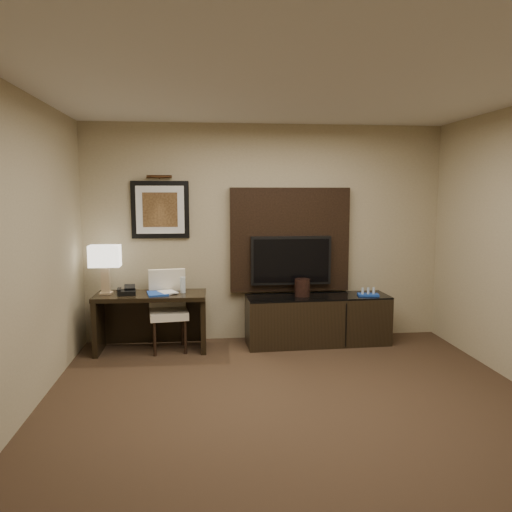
{
  "coord_description": "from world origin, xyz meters",
  "views": [
    {
      "loc": [
        -0.77,
        -3.73,
        1.86
      ],
      "look_at": [
        -0.19,
        1.8,
        1.15
      ],
      "focal_mm": 35.0,
      "sensor_mm": 36.0,
      "label": 1
    }
  ],
  "objects": [
    {
      "name": "floor",
      "position": [
        0.0,
        0.0,
        -0.01
      ],
      "size": [
        4.5,
        5.0,
        0.01
      ],
      "primitive_type": "cube",
      "color": "#342317",
      "rests_on": "ground"
    },
    {
      "name": "minibar_tray",
      "position": [
        1.23,
        2.11,
        0.65
      ],
      "size": [
        0.27,
        0.19,
        0.09
      ],
      "primitive_type": null,
      "rotation": [
        0.0,
        0.0,
        -0.18
      ],
      "color": "#1A44AD",
      "rests_on": "credenza"
    },
    {
      "name": "tv_wall_panel",
      "position": [
        0.3,
        2.44,
        1.27
      ],
      "size": [
        1.5,
        0.12,
        1.3
      ],
      "primitive_type": "cube",
      "color": "black",
      "rests_on": "wall_back"
    },
    {
      "name": "desk_chair",
      "position": [
        -1.2,
        2.07,
        0.45
      ],
      "size": [
        0.5,
        0.55,
        0.91
      ],
      "primitive_type": null,
      "rotation": [
        0.0,
        0.0,
        0.13
      ],
      "color": "#F1E5C9",
      "rests_on": "floor"
    },
    {
      "name": "artwork",
      "position": [
        -1.3,
        2.48,
        1.65
      ],
      "size": [
        0.7,
        0.04,
        0.7
      ],
      "primitive_type": "cube",
      "color": "black",
      "rests_on": "wall_back"
    },
    {
      "name": "desk_phone",
      "position": [
        -1.67,
        2.07,
        0.73
      ],
      "size": [
        0.22,
        0.2,
        0.1
      ],
      "primitive_type": null,
      "rotation": [
        0.0,
        0.0,
        0.1
      ],
      "color": "black",
      "rests_on": "desk"
    },
    {
      "name": "wall_front",
      "position": [
        0.0,
        -2.5,
        1.35
      ],
      "size": [
        4.5,
        0.01,
        2.7
      ],
      "primitive_type": "cube",
      "color": "tan",
      "rests_on": "floor"
    },
    {
      "name": "tv",
      "position": [
        0.3,
        2.34,
        1.02
      ],
      "size": [
        1.0,
        0.08,
        0.6
      ],
      "primitive_type": "cube",
      "color": "black",
      "rests_on": "tv_wall_panel"
    },
    {
      "name": "desk",
      "position": [
        -1.4,
        2.1,
        0.34
      ],
      "size": [
        1.29,
        0.58,
        0.68
      ],
      "primitive_type": "cube",
      "rotation": [
        0.0,
        0.0,
        -0.03
      ],
      "color": "black",
      "rests_on": "floor"
    },
    {
      "name": "ceiling",
      "position": [
        0.0,
        0.0,
        2.7
      ],
      "size": [
        4.5,
        5.0,
        0.01
      ],
      "primitive_type": "cube",
      "color": "silver",
      "rests_on": "wall_back"
    },
    {
      "name": "book",
      "position": [
        -1.28,
        2.05,
        0.81
      ],
      "size": [
        0.17,
        0.1,
        0.24
      ],
      "primitive_type": "imported",
      "rotation": [
        0.0,
        0.0,
        0.47
      ],
      "color": "tan",
      "rests_on": "desk"
    },
    {
      "name": "picture_light",
      "position": [
        -1.3,
        2.44,
        2.05
      ],
      "size": [
        0.04,
        0.04,
        0.3
      ],
      "primitive_type": "cylinder",
      "color": "#3E2513",
      "rests_on": "wall_back"
    },
    {
      "name": "blue_folder",
      "position": [
        -1.32,
        2.05,
        0.69
      ],
      "size": [
        0.28,
        0.34,
        0.02
      ],
      "primitive_type": "cube",
      "rotation": [
        0.0,
        0.0,
        0.19
      ],
      "color": "#173C97",
      "rests_on": "desk"
    },
    {
      "name": "water_bottle",
      "position": [
        -1.03,
        2.11,
        0.78
      ],
      "size": [
        0.07,
        0.07,
        0.19
      ],
      "primitive_type": "cylinder",
      "rotation": [
        0.0,
        0.0,
        0.13
      ],
      "color": "silver",
      "rests_on": "desk"
    },
    {
      "name": "credenza",
      "position": [
        0.61,
        2.15,
        0.3
      ],
      "size": [
        1.77,
        0.55,
        0.6
      ],
      "primitive_type": "cube",
      "rotation": [
        0.0,
        0.0,
        0.04
      ],
      "color": "black",
      "rests_on": "floor"
    },
    {
      "name": "wall_back",
      "position": [
        0.0,
        2.5,
        1.35
      ],
      "size": [
        4.5,
        0.01,
        2.7
      ],
      "primitive_type": "cube",
      "color": "tan",
      "rests_on": "floor"
    },
    {
      "name": "ice_bucket",
      "position": [
        0.41,
        2.17,
        0.71
      ],
      "size": [
        0.2,
        0.2,
        0.21
      ],
      "primitive_type": "cylinder",
      "rotation": [
        0.0,
        0.0,
        -0.05
      ],
      "color": "black",
      "rests_on": "credenza"
    },
    {
      "name": "table_lamp",
      "position": [
        -1.92,
        2.15,
        0.99
      ],
      "size": [
        0.43,
        0.33,
        0.61
      ],
      "primitive_type": null,
      "rotation": [
        0.0,
        0.0,
        0.33
      ],
      "color": "tan",
      "rests_on": "desk"
    }
  ]
}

